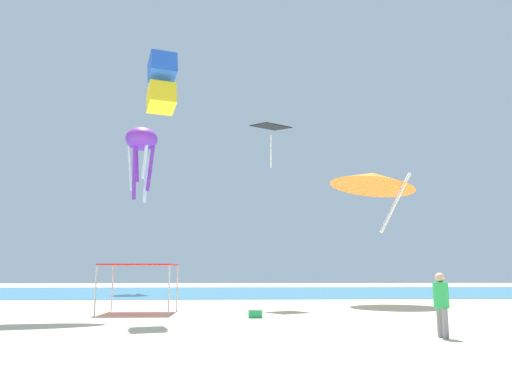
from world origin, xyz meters
TOP-DOWN VIEW (x-y plane):
  - ground at (0.00, 0.00)m, footprint 110.00×110.00m
  - ocean_strip at (0.00, 26.58)m, footprint 110.00×23.18m
  - canopy_tent at (-7.90, 5.27)m, footprint 3.15×2.80m
  - person_leftmost at (2.34, -3.20)m, footprint 0.43×0.48m
  - cooler_box at (-2.74, 2.84)m, footprint 0.57×0.37m
  - kite_octopus_purple at (-12.10, 24.84)m, footprint 3.91×3.91m
  - kite_box_blue at (-6.79, 2.96)m, footprint 1.48×1.61m
  - kite_diamond_black at (-1.65, 9.20)m, footprint 2.40×2.40m
  - kite_delta_orange at (4.42, 10.52)m, footprint 6.27×6.22m

SIDE VIEW (x-z plane):
  - ground at x=0.00m, z-range -0.10..0.00m
  - ocean_strip at x=0.00m, z-range 0.00..0.03m
  - cooler_box at x=-2.74m, z-range 0.00..0.35m
  - person_leftmost at x=2.34m, z-range 0.16..1.98m
  - canopy_tent at x=-7.90m, z-range 0.98..3.14m
  - kite_delta_orange at x=4.42m, z-range 5.07..9.15m
  - kite_diamond_black at x=-1.65m, z-range 8.51..11.04m
  - kite_box_blue at x=-6.79m, z-range 8.61..11.20m
  - kite_octopus_purple at x=-12.10m, z-range 9.76..16.39m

